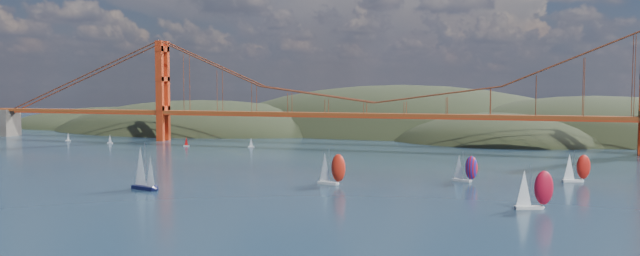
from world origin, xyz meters
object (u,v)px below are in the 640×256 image
(sloop_navy, at_px, (143,169))
(racer_3, at_px, (576,167))
(racer_0, at_px, (331,168))
(racer_rwb, at_px, (465,168))
(racer_1, at_px, (533,189))

(sloop_navy, distance_m, racer_3, 132.06)
(racer_0, bearing_deg, racer_rwb, 41.44)
(racer_3, bearing_deg, racer_0, -175.08)
(sloop_navy, bearing_deg, racer_3, 39.97)
(racer_3, bearing_deg, sloop_navy, -172.91)
(racer_0, bearing_deg, racer_3, 37.60)
(racer_3, xyz_separation_m, racer_rwb, (-33.13, -10.35, -0.19))
(sloop_navy, bearing_deg, racer_1, 18.04)
(racer_1, relative_size, racer_3, 1.09)
(racer_1, height_order, racer_rwb, racer_1)
(sloop_navy, bearing_deg, racer_rwb, 42.40)
(sloop_navy, relative_size, racer_3, 1.41)
(racer_3, distance_m, racer_rwb, 34.71)
(racer_1, height_order, racer_3, racer_1)
(racer_0, bearing_deg, sloop_navy, -137.22)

